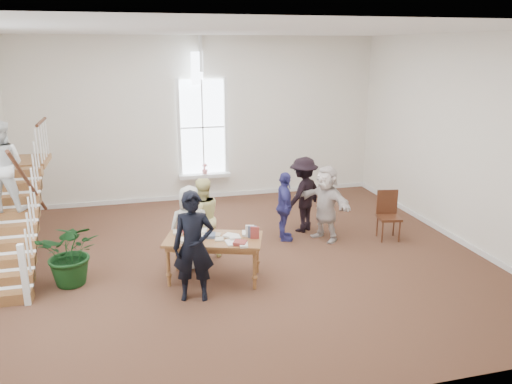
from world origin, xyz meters
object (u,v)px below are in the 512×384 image
object	(u,v)px
person_yellow	(202,218)
police_officer	(194,247)
floor_plant	(72,253)
elderly_woman	(190,228)
library_table	(214,242)
woman_cluster_b	(303,195)
woman_cluster_c	(326,203)
side_chair	(388,212)
woman_cluster_a	(285,207)

from	to	relation	value
person_yellow	police_officer	bearing A→B (deg)	68.21
police_officer	floor_plant	world-z (taller)	police_officer
elderly_woman	person_yellow	size ratio (longest dim) A/B	0.99
library_table	woman_cluster_b	bearing A→B (deg)	57.74
woman_cluster_c	side_chair	size ratio (longest dim) A/B	1.55
elderly_woman	woman_cluster_c	size ratio (longest dim) A/B	0.98
woman_cluster_a	side_chair	world-z (taller)	woman_cluster_a
woman_cluster_b	floor_plant	bearing A→B (deg)	-17.59
floor_plant	police_officer	bearing A→B (deg)	-28.16
person_yellow	woman_cluster_a	distance (m)	1.98
elderly_woman	person_yellow	xyz separation A→B (m)	(0.30, 0.50, 0.01)
person_yellow	woman_cluster_c	bearing A→B (deg)	176.73
police_officer	side_chair	world-z (taller)	police_officer
library_table	woman_cluster_b	xyz separation A→B (m)	(2.47, 2.03, 0.15)
floor_plant	woman_cluster_c	bearing A→B (deg)	9.77
person_yellow	woman_cluster_b	size ratio (longest dim) A/B	0.95
library_table	elderly_woman	distance (m)	0.70
library_table	woman_cluster_b	size ratio (longest dim) A/B	1.10
person_yellow	library_table	bearing A→B (deg)	83.55
library_table	floor_plant	distance (m)	2.58
woman_cluster_c	floor_plant	xyz separation A→B (m)	(-5.31, -0.91, -0.24)
person_yellow	elderly_woman	bearing A→B (deg)	50.12
library_table	side_chair	world-z (taller)	side_chair
side_chair	elderly_woman	bearing A→B (deg)	-162.78
police_officer	side_chair	distance (m)	4.96
elderly_woman	woman_cluster_b	distance (m)	3.16
elderly_woman	side_chair	bearing A→B (deg)	-168.10
library_table	floor_plant	world-z (taller)	floor_plant
library_table	woman_cluster_a	size ratio (longest dim) A/B	1.24
police_officer	person_yellow	size ratio (longest dim) A/B	1.14
police_officer	person_yellow	bearing A→B (deg)	88.41
library_table	elderly_woman	size ratio (longest dim) A/B	1.17
library_table	woman_cluster_a	distance (m)	2.45
police_officer	woman_cluster_a	bearing A→B (deg)	55.12
floor_plant	side_chair	world-z (taller)	floor_plant
side_chair	woman_cluster_b	bearing A→B (deg)	162.53
person_yellow	woman_cluster_c	size ratio (longest dim) A/B	0.99
elderly_woman	woman_cluster_a	world-z (taller)	elderly_woman
woman_cluster_a	woman_cluster_b	distance (m)	0.76
elderly_woman	woman_cluster_c	xyz separation A→B (m)	(3.12, 0.78, 0.02)
person_yellow	side_chair	world-z (taller)	person_yellow
floor_plant	woman_cluster_a	bearing A→B (deg)	14.18
floor_plant	elderly_woman	bearing A→B (deg)	3.52
woman_cluster_a	person_yellow	bearing A→B (deg)	115.21
police_officer	person_yellow	xyz separation A→B (m)	(0.40, 1.75, -0.12)
library_table	woman_cluster_c	bearing A→B (deg)	44.82
elderly_woman	woman_cluster_b	xyz separation A→B (m)	(2.82, 1.43, 0.05)
library_table	person_yellow	size ratio (longest dim) A/B	1.16
police_officer	woman_cluster_c	xyz separation A→B (m)	(3.22, 2.03, -0.11)
woman_cluster_a	library_table	bearing A→B (deg)	141.36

